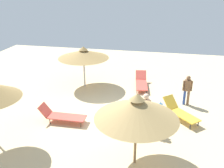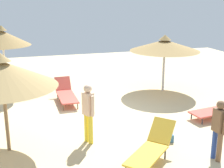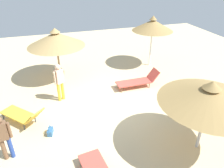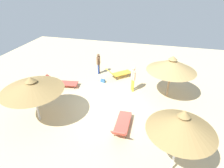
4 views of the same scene
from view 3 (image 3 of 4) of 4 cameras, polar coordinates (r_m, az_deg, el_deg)
The scene contains 9 objects.
ground at distance 9.38m, azimuth -0.69°, elevation -5.79°, with size 24.00×24.00×0.10m, color beige.
parasol_umbrella_center at distance 12.52m, azimuth 10.74°, elevation 15.09°, with size 2.28×2.28×2.91m.
parasol_umbrella_near_right at distance 6.81m, azimuth 24.54°, elevation -2.69°, with size 2.98×2.98×2.47m.
parasol_umbrella_far_left at distance 11.08m, azimuth -14.69°, elevation 11.44°, with size 2.82×2.82×2.68m.
lounge_chair_far_right at distance 8.77m, azimuth -22.52°, elevation -7.57°, with size 1.75×1.81×0.87m.
lounge_chair_near_left at distance 10.63m, azimuth 7.09°, elevation 0.94°, with size 2.11×0.67×0.79m.
person_standing_front at distance 7.26m, azimuth -26.88°, elevation -12.09°, with size 0.48×0.25×1.59m.
person_standing_edge at distance 9.47m, azimuth -13.79°, elevation 1.02°, with size 0.44×0.32×1.72m.
handbag at distance 8.12m, azimuth -16.06°, elevation -11.99°, with size 0.24×0.35×0.39m.
Camera 3 is at (-2.17, -7.39, 5.30)m, focal length 34.47 mm.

